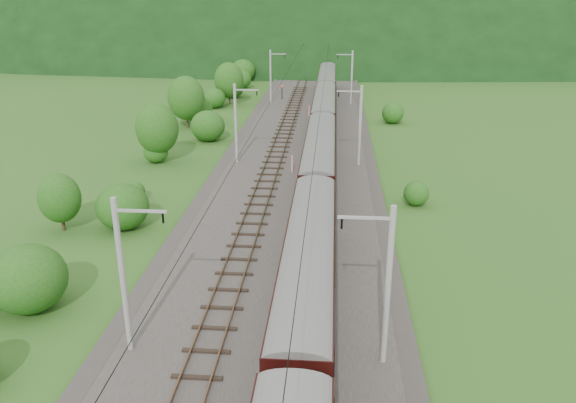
{
  "coord_description": "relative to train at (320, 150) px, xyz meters",
  "views": [
    {
      "loc": [
        3.46,
        -22.72,
        17.05
      ],
      "look_at": [
        0.43,
        15.04,
        2.6
      ],
      "focal_mm": 35.0,
      "sensor_mm": 36.0,
      "label": 1
    }
  ],
  "objects": [
    {
      "name": "catenary_left",
      "position": [
        -8.52,
        5.89,
        1.11
      ],
      "size": [
        2.54,
        192.28,
        8.0
      ],
      "color": "gray",
      "rests_on": "railbed"
    },
    {
      "name": "train",
      "position": [
        0.0,
        0.0,
        0.0
      ],
      "size": [
        2.84,
        157.82,
        4.94
      ],
      "color": "black",
      "rests_on": "ground"
    },
    {
      "name": "track_left",
      "position": [
        -4.8,
        -16.11,
        -3.02
      ],
      "size": [
        2.4,
        220.0,
        0.27
      ],
      "color": "brown",
      "rests_on": "railbed"
    },
    {
      "name": "vegetation_left",
      "position": [
        -16.24,
        -1.78,
        -0.81
      ],
      "size": [
        12.86,
        147.48,
        6.7
      ],
      "color": "#204A13",
      "rests_on": "ground"
    },
    {
      "name": "track_right",
      "position": [
        0.0,
        -16.11,
        -3.02
      ],
      "size": [
        2.4,
        220.0,
        0.27
      ],
      "color": "brown",
      "rests_on": "railbed"
    },
    {
      "name": "mountain_ridge",
      "position": [
        -122.4,
        273.89,
        -3.39
      ],
      "size": [
        336.0,
        280.0,
        132.0
      ],
      "primitive_type": "ellipsoid",
      "color": "black",
      "rests_on": "ground"
    },
    {
      "name": "vegetation_right",
      "position": [
        9.33,
        -16.48,
        -2.13
      ],
      "size": [
        5.9,
        97.38,
        2.82
      ],
      "color": "#204A13",
      "rests_on": "ground"
    },
    {
      "name": "ground",
      "position": [
        -2.4,
        -26.11,
        -3.39
      ],
      "size": [
        600.0,
        600.0,
        0.0
      ],
      "primitive_type": "plane",
      "color": "#2B581B",
      "rests_on": "ground"
    },
    {
      "name": "hazard_post_far",
      "position": [
        -2.2,
        28.53,
        -2.31
      ],
      "size": [
        0.17,
        0.17,
        1.56
      ],
      "primitive_type": "cylinder",
      "color": "red",
      "rests_on": "railbed"
    },
    {
      "name": "hazard_post_near",
      "position": [
        -2.7,
        3.12,
        -2.26
      ],
      "size": [
        0.18,
        0.18,
        1.65
      ],
      "primitive_type": "cylinder",
      "color": "red",
      "rests_on": "railbed"
    },
    {
      "name": "railbed",
      "position": [
        -2.4,
        -16.11,
        -3.24
      ],
      "size": [
        14.0,
        220.0,
        0.3
      ],
      "primitive_type": "cube",
      "color": "#38332D",
      "rests_on": "ground"
    },
    {
      "name": "overhead_wires",
      "position": [
        -2.4,
        -16.11,
        3.71
      ],
      "size": [
        4.83,
        198.0,
        0.03
      ],
      "color": "black",
      "rests_on": "ground"
    },
    {
      "name": "signal",
      "position": [
        -7.12,
        40.85,
        -1.8
      ],
      "size": [
        0.24,
        0.24,
        2.19
      ],
      "color": "black",
      "rests_on": "railbed"
    },
    {
      "name": "mountain_main",
      "position": [
        -2.4,
        233.89,
        -3.39
      ],
      "size": [
        504.0,
        360.0,
        244.0
      ],
      "primitive_type": "ellipsoid",
      "color": "black",
      "rests_on": "ground"
    },
    {
      "name": "catenary_right",
      "position": [
        3.72,
        5.89,
        1.11
      ],
      "size": [
        2.54,
        192.28,
        8.0
      ],
      "color": "gray",
      "rests_on": "railbed"
    }
  ]
}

